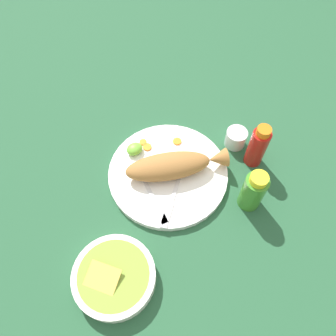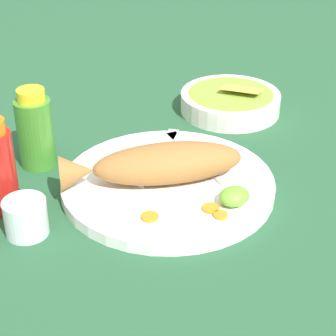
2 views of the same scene
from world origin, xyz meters
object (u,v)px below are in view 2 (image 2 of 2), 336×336
(salt_cup, at_px, (26,219))
(guacamole_bowl, at_px, (230,101))
(hot_sauce_bottle_green, at_px, (35,130))
(main_plate, at_px, (168,185))
(fork_far, at_px, (192,154))
(fork_near, at_px, (161,152))
(fried_fish, at_px, (158,164))

(salt_cup, distance_m, guacamole_bowl, 0.49)
(hot_sauce_bottle_green, height_order, salt_cup, hot_sauce_bottle_green)
(main_plate, bearing_deg, fork_far, 25.63)
(fork_far, bearing_deg, fork_near, 57.54)
(fried_fish, bearing_deg, guacamole_bowl, 53.58)
(fork_far, xyz_separation_m, salt_cup, (-0.29, -0.01, 0.00))
(guacamole_bowl, bearing_deg, fork_far, -148.37)
(fried_fish, xyz_separation_m, guacamole_bowl, (0.27, 0.14, -0.03))
(fried_fish, distance_m, fork_far, 0.10)
(main_plate, height_order, hot_sauce_bottle_green, hot_sauce_bottle_green)
(fork_far, distance_m, hot_sauce_bottle_green, 0.25)
(salt_cup, height_order, guacamole_bowl, same)
(fork_near, xyz_separation_m, guacamole_bowl, (0.22, 0.08, 0.00))
(fork_near, bearing_deg, fork_far, -81.63)
(fork_far, xyz_separation_m, hot_sauce_bottle_green, (-0.20, 0.15, 0.04))
(main_plate, height_order, salt_cup, salt_cup)
(fried_fish, relative_size, fork_far, 1.47)
(main_plate, xyz_separation_m, guacamole_bowl, (0.26, 0.15, 0.01))
(fork_far, bearing_deg, hot_sauce_bottle_green, 64.18)
(main_plate, relative_size, fork_near, 2.06)
(fried_fish, height_order, fork_far, fried_fish)
(fried_fish, distance_m, hot_sauce_bottle_green, 0.21)
(fork_near, relative_size, fork_far, 0.84)
(fork_near, xyz_separation_m, hot_sauce_bottle_green, (-0.16, 0.11, 0.04))
(fried_fish, bearing_deg, fork_near, 76.31)
(fork_near, bearing_deg, fried_fish, -167.38)
(guacamole_bowl, bearing_deg, fork_near, -160.50)
(main_plate, relative_size, salt_cup, 5.45)
(fried_fish, bearing_deg, hot_sauce_bottle_green, 146.68)
(fork_near, relative_size, salt_cup, 2.65)
(fried_fish, distance_m, salt_cup, 0.21)
(guacamole_bowl, bearing_deg, hot_sauce_bottle_green, 174.33)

